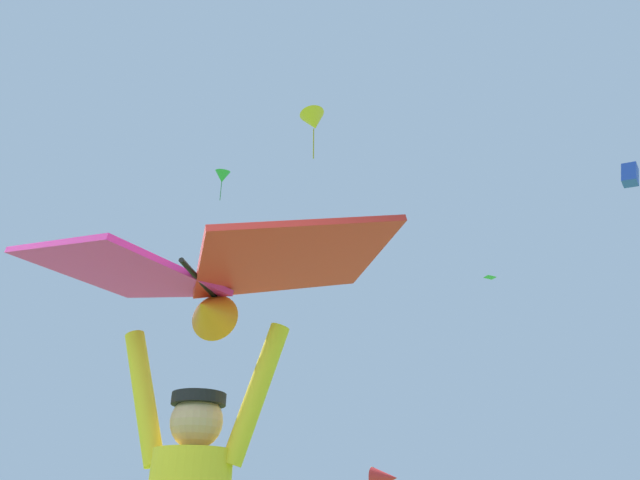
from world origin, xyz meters
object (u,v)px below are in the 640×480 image
(distant_kite_blue_high_right, at_px, (630,175))
(distant_kite_green_mid_left, at_px, (222,177))
(held_stunt_kite, at_px, (205,276))
(distant_kite_green_overhead_distant, at_px, (490,277))
(distant_kite_yellow_far_center, at_px, (314,121))

(distant_kite_blue_high_right, relative_size, distant_kite_green_mid_left, 0.60)
(held_stunt_kite, bearing_deg, distant_kite_green_mid_left, 129.64)
(distant_kite_green_overhead_distant, bearing_deg, held_stunt_kite, -84.97)
(distant_kite_green_overhead_distant, bearing_deg, distant_kite_blue_high_right, -29.84)
(held_stunt_kite, bearing_deg, distant_kite_yellow_far_center, 116.78)
(held_stunt_kite, relative_size, distant_kite_blue_high_right, 1.90)
(distant_kite_green_overhead_distant, relative_size, distant_kite_green_mid_left, 0.30)
(held_stunt_kite, height_order, distant_kite_green_mid_left, distant_kite_green_mid_left)
(distant_kite_blue_high_right, bearing_deg, held_stunt_kite, -102.85)
(distant_kite_yellow_far_center, relative_size, distant_kite_green_overhead_distant, 6.39)
(distant_kite_green_overhead_distant, xyz_separation_m, distant_kite_green_mid_left, (-9.57, -8.60, 3.48))
(distant_kite_yellow_far_center, height_order, distant_kite_green_overhead_distant, distant_kite_yellow_far_center)
(distant_kite_yellow_far_center, xyz_separation_m, distant_kite_green_overhead_distant, (7.18, 4.38, -8.92))
(held_stunt_kite, distance_m, distant_kite_yellow_far_center, 27.24)
(distant_kite_yellow_far_center, distance_m, distant_kite_green_overhead_distant, 12.26)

